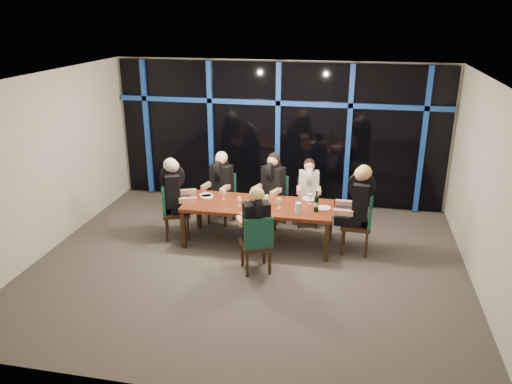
% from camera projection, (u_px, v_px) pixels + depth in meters
% --- Properties ---
extents(room, '(7.04, 7.00, 3.02)m').
position_uv_depth(room, '(248.00, 145.00, 7.53)').
color(room, '#534D49').
rests_on(room, ground).
extents(window_wall, '(6.86, 0.43, 2.94)m').
position_uv_depth(window_wall, '(279.00, 132.00, 10.39)').
color(window_wall, black).
rests_on(window_wall, ground).
extents(dining_table, '(2.60, 1.00, 0.75)m').
position_uv_depth(dining_table, '(258.00, 208.00, 8.73)').
color(dining_table, maroon).
rests_on(dining_table, ground).
extents(chair_far_left, '(0.54, 0.54, 0.97)m').
position_uv_depth(chair_far_left, '(223.00, 195.00, 9.75)').
color(chair_far_left, '#311B10').
rests_on(chair_far_left, ground).
extents(chair_far_mid, '(0.59, 0.59, 0.98)m').
position_uv_depth(chair_far_mid, '(274.00, 197.00, 9.59)').
color(chair_far_mid, '#311B10').
rests_on(chair_far_mid, ground).
extents(chair_far_right, '(0.46, 0.46, 0.90)m').
position_uv_depth(chair_far_right, '(308.00, 199.00, 9.62)').
color(chair_far_right, '#311B10').
rests_on(chair_far_right, ground).
extents(chair_end_left, '(0.61, 0.61, 1.03)m').
position_uv_depth(chair_end_left, '(171.00, 208.00, 9.01)').
color(chair_end_left, '#311B10').
rests_on(chair_end_left, ground).
extents(chair_end_right, '(0.51, 0.51, 1.07)m').
position_uv_depth(chair_end_right, '(362.00, 220.00, 8.44)').
color(chair_end_right, '#311B10').
rests_on(chair_end_right, ground).
extents(chair_near_mid, '(0.60, 0.60, 0.98)m').
position_uv_depth(chair_near_mid, '(257.00, 241.00, 7.78)').
color(chair_near_mid, '#311B10').
rests_on(chair_near_mid, ground).
extents(diner_far_left, '(0.55, 0.65, 0.94)m').
position_uv_depth(diner_far_left, '(221.00, 177.00, 9.55)').
color(diner_far_left, black).
rests_on(diner_far_left, ground).
extents(diner_far_mid, '(0.60, 0.67, 0.96)m').
position_uv_depth(diner_far_mid, '(272.00, 179.00, 9.39)').
color(diner_far_mid, black).
rests_on(diner_far_mid, ground).
extents(diner_far_right, '(0.48, 0.59, 0.88)m').
position_uv_depth(diner_far_right, '(309.00, 183.00, 9.43)').
color(diner_far_right, silver).
rests_on(diner_far_right, ground).
extents(diner_end_left, '(0.70, 0.62, 1.00)m').
position_uv_depth(diner_end_left, '(175.00, 187.00, 8.88)').
color(diner_end_left, black).
rests_on(diner_end_left, ground).
extents(diner_end_right, '(0.67, 0.54, 1.04)m').
position_uv_depth(diner_end_right, '(358.00, 196.00, 8.32)').
color(diner_end_right, black).
rests_on(diner_end_right, ground).
extents(diner_near_mid, '(0.62, 0.67, 0.96)m').
position_uv_depth(diner_near_mid, '(256.00, 217.00, 7.72)').
color(diner_near_mid, black).
rests_on(diner_near_mid, ground).
extents(plate_far_left, '(0.24, 0.24, 0.01)m').
position_uv_depth(plate_far_left, '(206.00, 195.00, 9.12)').
color(plate_far_left, white).
rests_on(plate_far_left, dining_table).
extents(plate_far_mid, '(0.24, 0.24, 0.01)m').
position_uv_depth(plate_far_mid, '(256.00, 197.00, 9.01)').
color(plate_far_mid, white).
rests_on(plate_far_mid, dining_table).
extents(plate_far_right, '(0.24, 0.24, 0.01)m').
position_uv_depth(plate_far_right, '(309.00, 199.00, 8.94)').
color(plate_far_right, white).
rests_on(plate_far_right, dining_table).
extents(plate_end_left, '(0.24, 0.24, 0.01)m').
position_uv_depth(plate_end_left, '(207.00, 197.00, 9.04)').
color(plate_end_left, white).
rests_on(plate_end_left, dining_table).
extents(plate_end_right, '(0.24, 0.24, 0.01)m').
position_uv_depth(plate_end_right, '(324.00, 208.00, 8.53)').
color(plate_end_right, white).
rests_on(plate_end_right, dining_table).
extents(plate_near_mid, '(0.24, 0.24, 0.01)m').
position_uv_depth(plate_near_mid, '(248.00, 214.00, 8.30)').
color(plate_near_mid, white).
rests_on(plate_near_mid, dining_table).
extents(wine_bottle, '(0.08, 0.08, 0.36)m').
position_uv_depth(wine_bottle, '(316.00, 204.00, 8.35)').
color(wine_bottle, black).
rests_on(wine_bottle, dining_table).
extents(water_pitcher, '(0.11, 0.10, 0.18)m').
position_uv_depth(water_pitcher, '(298.00, 208.00, 8.30)').
color(water_pitcher, silver).
rests_on(water_pitcher, dining_table).
extents(tea_light, '(0.05, 0.05, 0.03)m').
position_uv_depth(tea_light, '(254.00, 210.00, 8.44)').
color(tea_light, '#FFA74C').
rests_on(tea_light, dining_table).
extents(wine_glass_a, '(0.06, 0.06, 0.16)m').
position_uv_depth(wine_glass_a, '(239.00, 200.00, 8.60)').
color(wine_glass_a, white).
rests_on(wine_glass_a, dining_table).
extents(wine_glass_b, '(0.06, 0.06, 0.17)m').
position_uv_depth(wine_glass_b, '(267.00, 198.00, 8.68)').
color(wine_glass_b, silver).
rests_on(wine_glass_b, dining_table).
extents(wine_glass_c, '(0.07, 0.07, 0.18)m').
position_uv_depth(wine_glass_c, '(279.00, 201.00, 8.49)').
color(wine_glass_c, white).
rests_on(wine_glass_c, dining_table).
extents(wine_glass_d, '(0.07, 0.07, 0.18)m').
position_uv_depth(wine_glass_d, '(223.00, 192.00, 8.90)').
color(wine_glass_d, white).
rests_on(wine_glass_d, dining_table).
extents(wine_glass_e, '(0.07, 0.07, 0.18)m').
position_uv_depth(wine_glass_e, '(310.00, 197.00, 8.68)').
color(wine_glass_e, white).
rests_on(wine_glass_e, dining_table).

